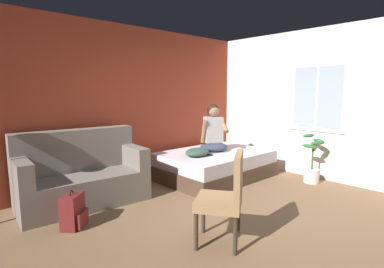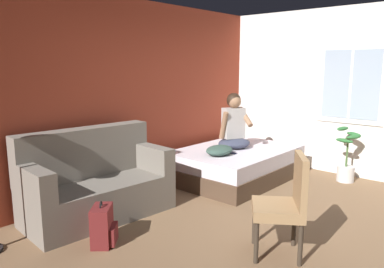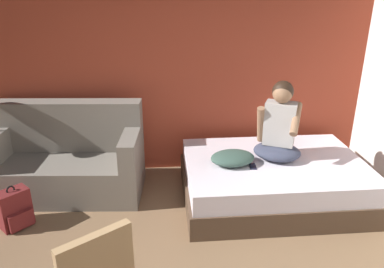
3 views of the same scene
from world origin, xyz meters
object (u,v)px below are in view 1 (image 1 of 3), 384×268
Objects in this scene: bed at (215,165)px; throw_pillow at (197,152)px; potted_plant at (312,166)px; side_chair at (225,195)px; person_seated at (214,132)px; couch at (82,176)px; backpack at (73,212)px; cell_phone at (209,155)px.

throw_pillow is (-0.49, -0.04, 0.31)m from bed.
bed is at bearing 125.95° from potted_plant.
side_chair is at bearing -134.38° from bed.
person_seated is 1.03× the size of potted_plant.
person_seated is at bearing -7.62° from couch.
throw_pillow is at bearing -167.37° from person_seated.
side_chair is 2.14× the size of backpack.
throw_pillow is (1.23, 1.71, 0.02)m from side_chair.
backpack is (-0.40, -0.69, -0.20)m from couch.
person_seated is (2.38, -0.32, 0.44)m from couch.
couch is at bearing 152.01° from potted_plant.
couch is at bearing 60.11° from backpack.
potted_plant is (1.28, -1.25, -0.18)m from cell_phone.
throw_pillow is 2.02m from potted_plant.
person_seated is at bearing 7.68° from backpack.
cell_phone is (-0.32, -0.21, -0.35)m from person_seated.
backpack is at bearing -173.79° from bed.
cell_phone is (-0.28, -0.13, 0.25)m from bed.
backpack is 3.18× the size of cell_phone.
side_chair is 1.81m from backpack.
person_seated reaches higher than backpack.
couch is at bearing -8.56° from cell_phone.
couch is at bearing 166.75° from throw_pillow.
couch reaches higher than throw_pillow.
bed is 2.37× the size of potted_plant.
side_chair reaches higher than cell_phone.
couch is 3.78m from potted_plant.
backpack is at bearing 163.86° from potted_plant.
person_seated is (1.76, 1.83, 0.30)m from side_chair.
person_seated is 1.82× the size of throw_pillow.
bed is at bearing -9.59° from couch.
side_chair is at bearing 54.31° from cell_phone.
throw_pillow is at bearing 137.99° from potted_plant.
throw_pillow is at bearing 6.50° from backpack.
couch is at bearing 170.41° from bed.
couch reaches higher than potted_plant.
potted_plant is (3.74, -1.08, 0.11)m from backpack.
cell_phone is at bearing 135.76° from potted_plant.
cell_phone is at bearing 48.53° from side_chair.
backpack is 3.89m from potted_plant.
side_chair is 1.12× the size of person_seated.
potted_plant is (3.34, -1.78, -0.09)m from couch.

